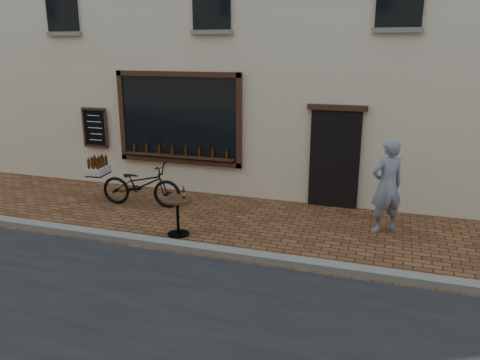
% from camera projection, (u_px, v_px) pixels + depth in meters
% --- Properties ---
extents(ground, '(90.00, 90.00, 0.00)m').
position_uv_depth(ground, '(196.00, 256.00, 8.16)').
color(ground, '#4E2D19').
rests_on(ground, ground).
extents(kerb, '(90.00, 0.25, 0.12)m').
position_uv_depth(kerb, '(200.00, 249.00, 8.33)').
color(kerb, slate).
rests_on(kerb, ground).
extents(cargo_bicycle, '(2.24, 0.84, 1.07)m').
position_uv_depth(cargo_bicycle, '(140.00, 184.00, 10.67)').
color(cargo_bicycle, black).
rests_on(cargo_bicycle, ground).
extents(bistro_table, '(0.57, 0.57, 0.99)m').
position_uv_depth(bistro_table, '(178.00, 209.00, 8.97)').
color(bistro_table, black).
rests_on(bistro_table, ground).
extents(pedestrian, '(0.82, 0.76, 1.88)m').
position_uv_depth(pedestrian, '(387.00, 186.00, 9.03)').
color(pedestrian, gray).
rests_on(pedestrian, ground).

